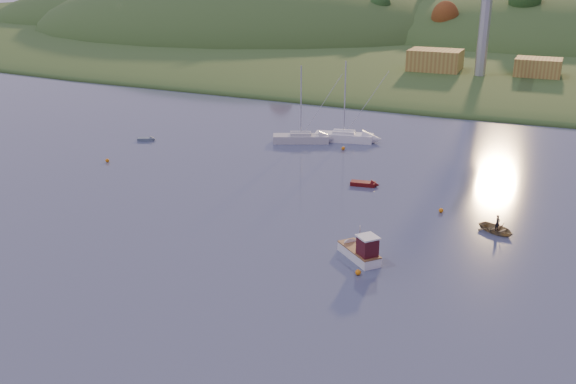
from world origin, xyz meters
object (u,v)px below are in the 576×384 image
at_px(canoe, 497,229).
at_px(red_tender, 369,184).
at_px(sailboat_near, 344,136).
at_px(grey_dinghy, 149,139).
at_px(fishing_boat, 357,249).
at_px(sailboat_far, 301,138).

xyz_separation_m(canoe, red_tender, (-15.58, 8.25, -0.14)).
bearing_deg(sailboat_near, canoe, -57.49).
xyz_separation_m(canoe, grey_dinghy, (-51.50, 14.82, -0.17)).
bearing_deg(fishing_boat, grey_dinghy, 9.01).
distance_m(fishing_boat, sailboat_near, 39.64).
bearing_deg(canoe, fishing_boat, 165.51).
xyz_separation_m(sailboat_far, red_tender, (14.92, -14.78, -0.49)).
height_order(fishing_boat, grey_dinghy, fishing_boat).
height_order(canoe, grey_dinghy, canoe).
bearing_deg(grey_dinghy, fishing_boat, -55.06).
distance_m(sailboat_far, red_tender, 21.00).
bearing_deg(red_tender, sailboat_near, 109.29).
bearing_deg(red_tender, canoe, -36.16).
height_order(sailboat_near, canoe, sailboat_near).
distance_m(fishing_boat, sailboat_far, 39.13).
xyz_separation_m(sailboat_near, sailboat_far, (-5.53, -3.21, -0.03)).
height_order(sailboat_far, canoe, sailboat_far).
xyz_separation_m(fishing_boat, sailboat_far, (-19.69, 33.81, -0.06)).
height_order(sailboat_far, grey_dinghy, sailboat_far).
bearing_deg(grey_dinghy, sailboat_far, -1.54).
bearing_deg(sailboat_near, red_tender, -73.52).
bearing_deg(sailboat_near, grey_dinghy, -167.80).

